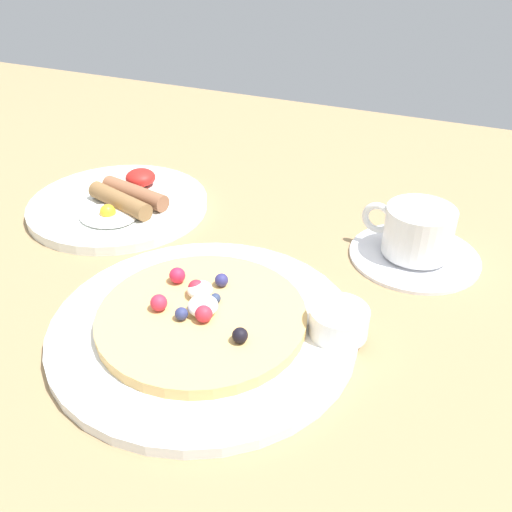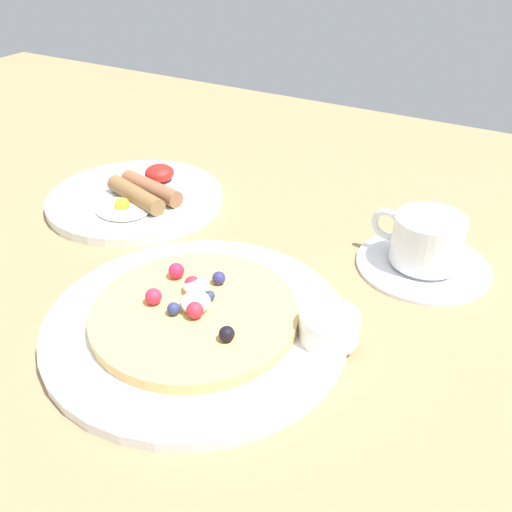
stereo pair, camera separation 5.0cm
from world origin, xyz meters
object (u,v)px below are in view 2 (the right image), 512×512
pancake_plate (197,324)px  coffee_cup (426,238)px  syrup_ramekin (330,326)px  breakfast_plate (136,199)px  coffee_saucer (423,264)px

pancake_plate → coffee_cup: 0.27m
syrup_ramekin → breakfast_plate: bearing=158.3°
coffee_cup → breakfast_plate: bearing=-174.1°
breakfast_plate → coffee_saucer: bearing=5.8°
syrup_ramekin → breakfast_plate: syrup_ramekin is taller
pancake_plate → breakfast_plate: breakfast_plate is taller
syrup_ramekin → breakfast_plate: (-0.35, 0.14, -0.02)m
breakfast_plate → coffee_saucer: 0.39m
coffee_cup → syrup_ramekin: bearing=-101.8°
coffee_cup → coffee_saucer: bearing=-7.0°
pancake_plate → coffee_saucer: 0.27m
syrup_ramekin → coffee_cup: size_ratio=0.51×
syrup_ramekin → coffee_cup: 0.18m
pancake_plate → breakfast_plate: (-0.22, 0.18, 0.00)m
pancake_plate → coffee_saucer: bearing=53.5°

